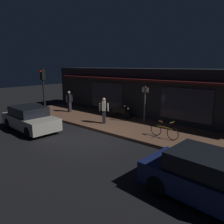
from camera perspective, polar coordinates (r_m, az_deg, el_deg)
name	(u,v)px	position (r m, az deg, el deg)	size (l,w,h in m)	color
ground_plane	(89,137)	(11.64, -6.07, -6.82)	(60.00, 60.00, 0.00)	black
sidewalk_slab	(123,125)	(13.75, 3.02, -3.41)	(18.00, 4.00, 0.15)	brown
storefront_building	(151,93)	(16.18, 10.44, 5.06)	(18.00, 3.30, 3.60)	black
motorcycle	(120,111)	(14.99, 2.05, 0.19)	(1.70, 0.59, 0.97)	black
bicycle_parked	(164,131)	(11.32, 13.80, -4.99)	(1.65, 0.42, 0.91)	black
person_photographer	(69,101)	(17.34, -11.41, 2.91)	(0.40, 0.62, 1.67)	#28232D
person_bystander	(104,110)	(13.58, -2.18, 0.54)	(0.54, 0.44, 1.67)	#28232D
sign_post	(145,102)	(13.76, 8.79, 2.61)	(0.44, 0.09, 2.40)	#47474C
traffic_light_pole	(43,87)	(14.57, -17.95, 6.53)	(0.24, 0.33, 3.60)	black
parked_car_near	(30,118)	(13.66, -21.19, -1.63)	(4.19, 1.98, 1.42)	black
parked_car_far	(214,180)	(6.83, 25.65, -16.10)	(4.21, 2.03, 1.42)	black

